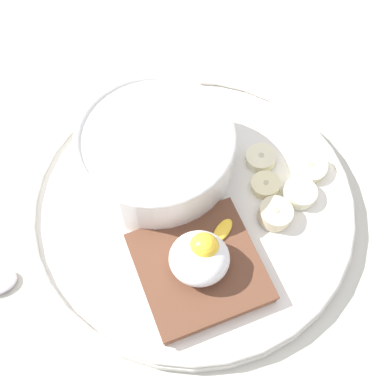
# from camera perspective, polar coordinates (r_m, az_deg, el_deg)

# --- Properties ---
(ground_plane) EXTENTS (1.20, 1.20, 0.02)m
(ground_plane) POSITION_cam_1_polar(r_m,az_deg,el_deg) (0.50, 0.00, -2.28)
(ground_plane) COLOR beige
(ground_plane) RESTS_ON ground
(plate) EXTENTS (0.30, 0.30, 0.02)m
(plate) POSITION_cam_1_polar(r_m,az_deg,el_deg) (0.49, 0.00, -1.29)
(plate) COLOR silver
(plate) RESTS_ON ground_plane
(oatmeal_bowl) EXTENTS (0.14, 0.14, 0.05)m
(oatmeal_bowl) POSITION_cam_1_polar(r_m,az_deg,el_deg) (0.48, -3.81, 4.27)
(oatmeal_bowl) COLOR white
(oatmeal_bowl) RESTS_ON plate
(toast_slice) EXTENTS (0.13, 0.13, 0.01)m
(toast_slice) POSITION_cam_1_polar(r_m,az_deg,el_deg) (0.45, 0.74, -8.06)
(toast_slice) COLOR brown
(toast_slice) RESTS_ON plate
(poached_egg) EXTENTS (0.06, 0.07, 0.04)m
(poached_egg) POSITION_cam_1_polar(r_m,az_deg,el_deg) (0.43, 0.90, -6.85)
(poached_egg) COLOR white
(poached_egg) RESTS_ON toast_slice
(banana_slice_front) EXTENTS (0.03, 0.03, 0.01)m
(banana_slice_front) POSITION_cam_1_polar(r_m,az_deg,el_deg) (0.49, 7.85, 0.73)
(banana_slice_front) COLOR beige
(banana_slice_front) RESTS_ON plate
(banana_slice_left) EXTENTS (0.03, 0.03, 0.02)m
(banana_slice_left) POSITION_cam_1_polar(r_m,az_deg,el_deg) (0.48, 8.87, -2.34)
(banana_slice_left) COLOR beige
(banana_slice_left) RESTS_ON plate
(banana_slice_back) EXTENTS (0.03, 0.03, 0.01)m
(banana_slice_back) POSITION_cam_1_polar(r_m,az_deg,el_deg) (0.51, 7.37, 3.61)
(banana_slice_back) COLOR #F0E9BD
(banana_slice_back) RESTS_ON plate
(banana_slice_right) EXTENTS (0.04, 0.04, 0.01)m
(banana_slice_right) POSITION_cam_1_polar(r_m,az_deg,el_deg) (0.49, 11.43, -0.13)
(banana_slice_right) COLOR #F0ECC6
(banana_slice_right) RESTS_ON plate
(banana_slice_inner) EXTENTS (0.04, 0.04, 0.01)m
(banana_slice_inner) POSITION_cam_1_polar(r_m,az_deg,el_deg) (0.51, 12.46, 2.61)
(banana_slice_inner) COLOR beige
(banana_slice_inner) RESTS_ON plate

